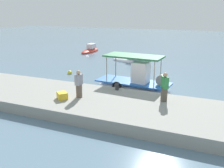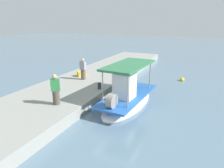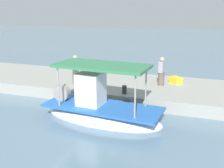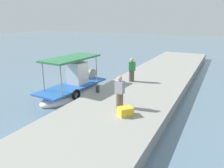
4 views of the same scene
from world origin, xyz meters
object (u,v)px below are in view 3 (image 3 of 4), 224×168
Objects in this scene: main_fishing_boat at (100,110)px; mooring_bollard at (124,90)px; fisherman_near_bollard at (161,73)px; cargo_crate at (176,80)px; fisherman_by_crate at (76,71)px.

mooring_bollard is at bearing -102.50° from main_fishing_boat.
fisherman_near_bollard reaches higher than mooring_bollard.
main_fishing_boat is 8.80× the size of cargo_crate.
fisherman_near_bollard is 2.78m from mooring_bollard.
main_fishing_boat reaches higher than mooring_bollard.
main_fishing_boat reaches higher than fisherman_near_bollard.
main_fishing_boat is at bearing 65.22° from fisherman_near_bollard.
fisherman_near_bollard is at bearing -164.96° from fisherman_by_crate.
main_fishing_boat is 4.96m from fisherman_near_bollard.
mooring_bollard is 3.72m from cargo_crate.
main_fishing_boat is 3.47× the size of fisherman_near_bollard.
mooring_bollard is (-0.49, -2.20, 0.37)m from main_fishing_boat.
main_fishing_boat is 5.83m from cargo_crate.
mooring_bollard reaches higher than cargo_crate.
cargo_crate is (-5.63, -1.97, -0.57)m from fisherman_by_crate.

